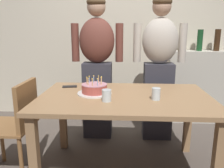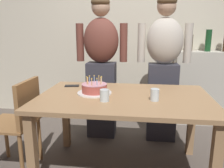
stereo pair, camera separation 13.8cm
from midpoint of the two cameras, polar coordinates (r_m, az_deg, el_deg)
back_wall at (r=3.48m, az=2.18°, el=13.30°), size 5.20×0.10×2.60m
dining_table at (r=2.04m, az=1.10°, el=-5.56°), size 1.50×0.96×0.74m
birthday_cake at (r=2.07m, az=-6.39°, el=-1.34°), size 0.31×0.31×0.16m
water_glass_near at (r=1.85m, az=-3.62°, el=-2.88°), size 0.08×0.08×0.10m
water_glass_far at (r=1.91m, az=8.72°, el=-2.46°), size 0.07×0.07×0.10m
cell_phone at (r=2.37m, az=-12.19°, el=-0.62°), size 0.16×0.10×0.01m
person_man_bearded at (r=2.75m, az=-5.21°, el=4.29°), size 0.61×0.27×1.66m
person_woman_cardigan at (r=2.74m, az=10.07°, el=4.10°), size 0.61×0.27×1.66m
dining_chair at (r=2.25m, az=-24.16°, el=-8.38°), size 0.42×0.42×0.87m
shelf_cabinet at (r=3.49m, az=18.99°, el=-0.37°), size 0.82×0.30×1.31m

